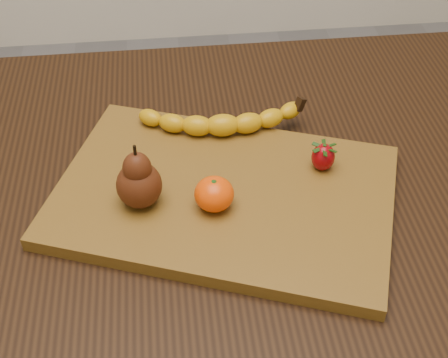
{
  "coord_description": "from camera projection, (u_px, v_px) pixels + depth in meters",
  "views": [
    {
      "loc": [
        -0.07,
        -0.68,
        1.36
      ],
      "look_at": [
        -0.0,
        -0.07,
        0.8
      ],
      "focal_mm": 50.0,
      "sensor_mm": 36.0,
      "label": 1
    }
  ],
  "objects": [
    {
      "name": "table",
      "position": [
        221.0,
        215.0,
        0.97
      ],
      "size": [
        1.0,
        0.7,
        0.76
      ],
      "color": "black",
      "rests_on": "ground"
    },
    {
      "name": "cutting_board",
      "position": [
        224.0,
        195.0,
        0.85
      ],
      "size": [
        0.53,
        0.44,
        0.02
      ],
      "primitive_type": "cube",
      "rotation": [
        0.0,
        0.0,
        -0.36
      ],
      "color": "brown",
      "rests_on": "table"
    },
    {
      "name": "banana",
      "position": [
        223.0,
        125.0,
        0.92
      ],
      "size": [
        0.22,
        0.06,
        0.03
      ],
      "primitive_type": null,
      "rotation": [
        0.0,
        0.0,
        -0.03
      ],
      "color": "#D6A10A",
      "rests_on": "cutting_board"
    },
    {
      "name": "pear",
      "position": [
        138.0,
        175.0,
        0.8
      ],
      "size": [
        0.07,
        0.07,
        0.09
      ],
      "primitive_type": null,
      "rotation": [
        0.0,
        0.0,
        -0.12
      ],
      "color": "#4D200C",
      "rests_on": "cutting_board"
    },
    {
      "name": "mandarin",
      "position": [
        214.0,
        194.0,
        0.81
      ],
      "size": [
        0.06,
        0.06,
        0.04
      ],
      "primitive_type": "ellipsoid",
      "rotation": [
        0.0,
        0.0,
        -0.16
      ],
      "color": "#FE4902",
      "rests_on": "cutting_board"
    },
    {
      "name": "strawberry",
      "position": [
        323.0,
        156.0,
        0.86
      ],
      "size": [
        0.04,
        0.04,
        0.04
      ],
      "primitive_type": null,
      "rotation": [
        0.0,
        0.0,
        0.36
      ],
      "color": "#92030A",
      "rests_on": "cutting_board"
    }
  ]
}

